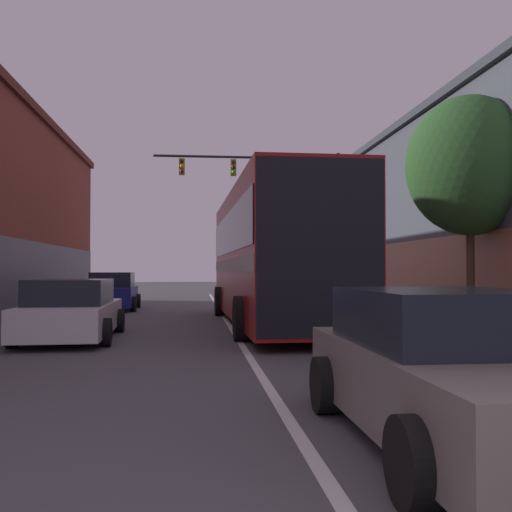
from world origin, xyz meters
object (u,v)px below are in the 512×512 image
at_px(hatchback_foreground, 454,371).
at_px(street_tree_near, 470,166).
at_px(traffic_signal_gantry, 280,190).
at_px(bus, 272,252).
at_px(parked_car_left_mid, 113,292).
at_px(parked_car_left_near, 72,311).

xyz_separation_m(hatchback_foreground, street_tree_near, (5.59, 11.32, 3.93)).
bearing_deg(traffic_signal_gantry, bus, -99.15).
distance_m(bus, traffic_signal_gantry, 12.79).
height_order(parked_car_left_mid, street_tree_near, street_tree_near).
xyz_separation_m(parked_car_left_mid, traffic_signal_gantry, (7.39, 5.03, 4.83)).
relative_size(parked_car_left_mid, traffic_signal_gantry, 0.43).
distance_m(hatchback_foreground, parked_car_left_mid, 19.70).
bearing_deg(traffic_signal_gantry, parked_car_left_mid, -145.76).
xyz_separation_m(bus, parked_car_left_near, (-4.98, -3.05, -1.45)).
distance_m(parked_car_left_near, traffic_signal_gantry, 17.43).
bearing_deg(hatchback_foreground, bus, 0.46).
bearing_deg(parked_car_left_mid, parked_car_left_near, -178.84).
height_order(parked_car_left_near, traffic_signal_gantry, traffic_signal_gantry).
relative_size(hatchback_foreground, parked_car_left_near, 0.91).
bearing_deg(street_tree_near, traffic_signal_gantry, 106.53).
relative_size(bus, parked_car_left_near, 2.56).
bearing_deg(parked_car_left_near, bus, -59.95).
bearing_deg(parked_car_left_near, hatchback_foreground, -151.13).
distance_m(parked_car_left_near, parked_car_left_mid, 10.20).
bearing_deg(bus, hatchback_foreground, 179.28).
relative_size(hatchback_foreground, parked_car_left_mid, 1.09).
bearing_deg(hatchback_foreground, traffic_signal_gantry, -4.52).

